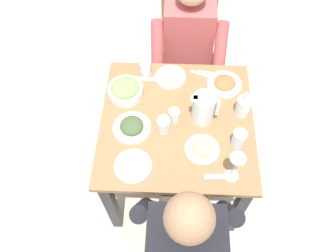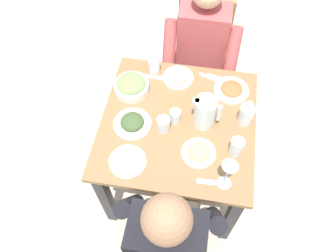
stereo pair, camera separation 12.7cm
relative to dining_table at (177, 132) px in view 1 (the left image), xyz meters
The scene contains 22 objects.
ground_plane 0.59m from the dining_table, ahead, with size 8.00×8.00×0.00m, color #B7AD99.
dining_table is the anchor object (origin of this frame).
chair_far 0.78m from the dining_table, 85.45° to the left, with size 0.40×0.40×0.88m.
diner_near 0.58m from the dining_table, 85.01° to the right, with size 0.48×0.53×1.18m.
diner_far 0.58m from the dining_table, 83.83° to the left, with size 0.48×0.53×1.18m.
water_pitcher 0.26m from the dining_table, ahead, with size 0.16×0.12×0.19m.
salad_bowl 0.39m from the dining_table, 150.07° to the left, with size 0.20×0.20×0.09m.
plate_yoghurt 0.39m from the dining_table, 126.72° to the right, with size 0.19×0.19×0.04m.
plate_rice_curry 0.41m from the dining_table, 43.85° to the left, with size 0.21×0.21×0.04m.
plate_fries 0.27m from the dining_table, 53.81° to the right, with size 0.18×0.18×0.05m.
plate_dolmas 0.29m from the dining_table, 165.75° to the right, with size 0.21×0.21×0.06m.
plate_beans 0.35m from the dining_table, 98.58° to the left, with size 0.19×0.19×0.05m.
water_glass_by_pitcher 0.17m from the dining_table, 164.42° to the right, with size 0.06×0.06×0.09m, color silver.
water_glass_far_left 0.40m from the dining_table, 23.74° to the right, with size 0.07×0.07×0.11m, color silver.
water_glass_far_right 0.44m from the dining_table, 119.96° to the left, with size 0.07×0.07×0.09m, color silver.
water_glass_near_left 0.20m from the dining_table, 138.68° to the right, with size 0.07×0.07×0.09m, color silver.
wine_glass 0.51m from the dining_table, 49.44° to the right, with size 0.08×0.08×0.20m.
oil_carafe 0.41m from the dining_table, 10.08° to the left, with size 0.08×0.08×0.16m.
fork_near 0.38m from the dining_table, 123.62° to the left, with size 0.17×0.03×0.01m, color silver.
knife_near 0.43m from the dining_table, 58.57° to the left, with size 0.18×0.02×0.01m, color silver.
fork_far 0.43m from the dining_table, 55.72° to the right, with size 0.17×0.03×0.01m, color silver.
knife_far 0.40m from the dining_table, 64.14° to the left, with size 0.18×0.02×0.01m, color silver.
Camera 1 is at (-0.01, -1.03, 2.25)m, focal length 35.32 mm.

